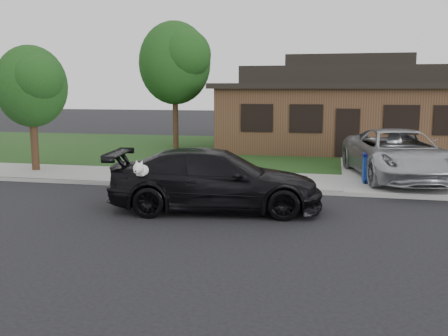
# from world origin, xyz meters

# --- Properties ---
(ground) EXTENTS (120.00, 120.00, 0.00)m
(ground) POSITION_xyz_m (0.00, 0.00, 0.00)
(ground) COLOR black
(ground) RESTS_ON ground
(sidewalk) EXTENTS (60.00, 3.00, 0.12)m
(sidewalk) POSITION_xyz_m (0.00, 5.00, 0.06)
(sidewalk) COLOR gray
(sidewalk) RESTS_ON ground
(curb) EXTENTS (60.00, 0.12, 0.12)m
(curb) POSITION_xyz_m (0.00, 3.50, 0.06)
(curb) COLOR gray
(curb) RESTS_ON ground
(lawn) EXTENTS (60.00, 13.00, 0.13)m
(lawn) POSITION_xyz_m (0.00, 13.00, 0.07)
(lawn) COLOR #193814
(lawn) RESTS_ON ground
(driveway) EXTENTS (4.50, 13.00, 0.14)m
(driveway) POSITION_xyz_m (6.00, 10.00, 0.07)
(driveway) COLOR gray
(driveway) RESTS_ON ground
(sedan) EXTENTS (5.73, 2.98, 1.59)m
(sedan) POSITION_xyz_m (0.46, 0.98, 0.80)
(sedan) COLOR black
(sedan) RESTS_ON ground
(minivan) EXTENTS (3.78, 6.31, 1.64)m
(minivan) POSITION_xyz_m (5.55, 6.11, 0.96)
(minivan) COLOR #A2A5A9
(minivan) RESTS_ON driveway
(recycling_bin) EXTENTS (0.59, 0.63, 0.97)m
(recycling_bin) POSITION_xyz_m (4.64, 5.08, 0.61)
(recycling_bin) COLOR #0D3196
(recycling_bin) RESTS_ON sidewalk
(house) EXTENTS (12.60, 8.60, 4.65)m
(house) POSITION_xyz_m (4.00, 15.00, 2.13)
(house) COLOR #422B1C
(house) RESTS_ON ground
(tree_0) EXTENTS (3.78, 3.60, 6.34)m
(tree_0) POSITION_xyz_m (-4.34, 12.88, 4.48)
(tree_0) COLOR #332114
(tree_0) RESTS_ON ground
(tree_2) EXTENTS (2.73, 2.60, 4.59)m
(tree_2) POSITION_xyz_m (-7.38, 5.11, 3.27)
(tree_2) COLOR #332114
(tree_2) RESTS_ON ground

